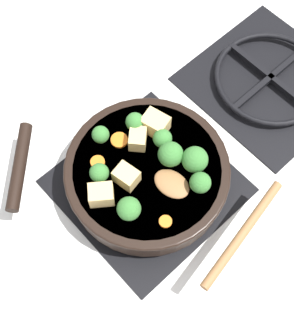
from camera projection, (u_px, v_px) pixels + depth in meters
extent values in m
plane|color=silver|center=(147.00, 186.00, 0.92)|extent=(2.40, 2.40, 0.00)
cube|color=black|center=(147.00, 185.00, 0.91)|extent=(0.31, 0.31, 0.01)
torus|color=black|center=(147.00, 182.00, 0.90)|extent=(0.24, 0.24, 0.01)
cube|color=black|center=(147.00, 182.00, 0.90)|extent=(0.01, 0.23, 0.01)
cube|color=black|center=(147.00, 182.00, 0.90)|extent=(0.23, 0.01, 0.01)
cube|color=black|center=(269.00, 82.00, 1.02)|extent=(0.31, 0.31, 0.01)
torus|color=black|center=(271.00, 77.00, 1.00)|extent=(0.24, 0.24, 0.01)
cube|color=black|center=(271.00, 77.00, 1.00)|extent=(0.01, 0.23, 0.01)
cube|color=black|center=(271.00, 77.00, 1.00)|extent=(0.23, 0.01, 0.01)
cylinder|color=black|center=(147.00, 175.00, 0.87)|extent=(0.30, 0.30, 0.06)
cylinder|color=#5B3316|center=(147.00, 174.00, 0.86)|extent=(0.27, 0.27, 0.05)
torus|color=black|center=(147.00, 169.00, 0.84)|extent=(0.30, 0.30, 0.01)
cylinder|color=black|center=(19.00, 166.00, 0.85)|extent=(0.14, 0.14, 0.02)
ellipsoid|color=olive|center=(172.00, 184.00, 0.82)|extent=(0.07, 0.06, 0.01)
cylinder|color=olive|center=(243.00, 234.00, 0.78)|extent=(0.05, 0.23, 0.02)
cube|color=#DBB770|center=(155.00, 124.00, 0.86)|extent=(0.05, 0.05, 0.04)
cube|color=#DBB770|center=(101.00, 195.00, 0.80)|extent=(0.05, 0.05, 0.03)
cube|color=#DBB770|center=(126.00, 176.00, 0.82)|extent=(0.05, 0.04, 0.03)
cube|color=#DBB770|center=(138.00, 139.00, 0.85)|extent=(0.05, 0.05, 0.03)
cylinder|color=#709956|center=(194.00, 165.00, 0.84)|extent=(0.01, 0.01, 0.01)
sphere|color=#387533|center=(195.00, 160.00, 0.81)|extent=(0.05, 0.05, 0.05)
cylinder|color=#709956|center=(170.00, 160.00, 0.84)|extent=(0.01, 0.01, 0.01)
sphere|color=#387533|center=(171.00, 154.00, 0.82)|extent=(0.05, 0.05, 0.05)
cylinder|color=#709956|center=(162.00, 143.00, 0.85)|extent=(0.01, 0.01, 0.01)
sphere|color=#387533|center=(162.00, 138.00, 0.84)|extent=(0.03, 0.03, 0.03)
cylinder|color=#709956|center=(101.00, 139.00, 0.86)|extent=(0.01, 0.01, 0.01)
sphere|color=#387533|center=(101.00, 135.00, 0.84)|extent=(0.03, 0.03, 0.03)
cylinder|color=#709956|center=(199.00, 187.00, 0.82)|extent=(0.01, 0.01, 0.01)
sphere|color=#387533|center=(200.00, 183.00, 0.80)|extent=(0.04, 0.04, 0.04)
cylinder|color=#709956|center=(129.00, 213.00, 0.80)|extent=(0.01, 0.01, 0.01)
sphere|color=#387533|center=(129.00, 209.00, 0.78)|extent=(0.04, 0.04, 0.04)
cylinder|color=#709956|center=(135.00, 127.00, 0.87)|extent=(0.01, 0.01, 0.01)
sphere|color=#387533|center=(135.00, 122.00, 0.85)|extent=(0.03, 0.03, 0.03)
cylinder|color=#709956|center=(100.00, 177.00, 0.83)|extent=(0.01, 0.01, 0.01)
sphere|color=#387533|center=(99.00, 173.00, 0.81)|extent=(0.03, 0.03, 0.03)
cylinder|color=orange|center=(98.00, 162.00, 0.84)|extent=(0.03, 0.03, 0.01)
cylinder|color=orange|center=(165.00, 222.00, 0.80)|extent=(0.02, 0.02, 0.01)
cylinder|color=orange|center=(120.00, 140.00, 0.86)|extent=(0.03, 0.03, 0.01)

